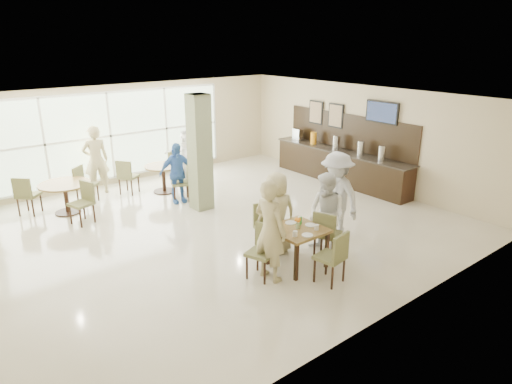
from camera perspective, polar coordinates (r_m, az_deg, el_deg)
ground at (r=10.30m, az=-5.06°, el=-4.33°), size 10.00×10.00×0.00m
room_shell at (r=9.75m, az=-5.35°, el=4.90°), size 10.00×10.00×10.00m
window_bank at (r=13.50m, az=-17.73°, el=6.70°), size 7.00×0.04×7.00m
column at (r=11.02m, az=-7.03°, el=4.85°), size 0.45×0.45×2.80m
main_table at (r=8.35m, az=5.21°, el=-5.18°), size 0.91×0.91×0.75m
round_table_left at (r=11.76m, az=-22.76°, el=0.29°), size 1.19×1.19×0.75m
round_table_right at (r=12.61m, az=-11.50°, el=2.41°), size 1.00×1.00×0.75m
chairs_main_table at (r=8.43m, az=5.06°, el=-6.27°), size 2.09×2.13×0.95m
chairs_table_left at (r=11.79m, az=-22.70°, el=-0.25°), size 1.99×1.98×0.95m
chairs_table_right at (r=12.63m, az=-11.57°, el=2.07°), size 2.15×1.99×0.95m
tabletop_clutter at (r=8.29m, az=5.45°, el=-4.19°), size 0.74×0.80×0.21m
buffet_counter at (r=13.45m, az=10.49°, el=3.52°), size 0.64×4.70×1.95m
wall_tv at (r=12.64m, az=15.47°, el=9.59°), size 0.06×1.00×0.58m
framed_art_a at (r=13.68m, az=9.94°, el=9.38°), size 0.05×0.55×0.70m
framed_art_b at (r=14.21m, az=7.51°, el=9.85°), size 0.05×0.55×0.70m
teen_left at (r=7.81m, az=1.78°, el=-4.82°), size 0.51×0.71×1.82m
teen_far at (r=8.83m, az=2.56°, el=-2.64°), size 0.89×0.66×1.62m
teen_right at (r=8.85m, az=8.80°, el=-2.79°), size 0.62×0.79×1.62m
teen_standing at (r=9.58m, az=10.00°, el=-0.44°), size 0.77×1.24×1.84m
adult_a at (r=11.68m, az=-9.88°, el=2.35°), size 0.98×0.64×1.55m
adult_b at (r=13.00m, az=-8.47°, el=4.29°), size 1.05×1.63×1.63m
adult_standing at (r=12.87m, az=-19.39°, el=3.78°), size 0.74×0.54×1.86m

